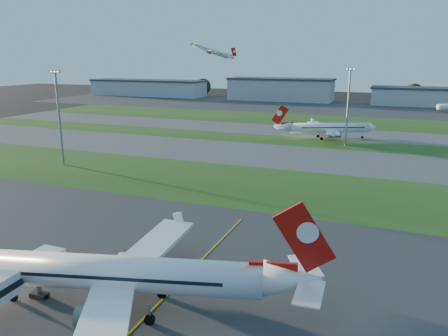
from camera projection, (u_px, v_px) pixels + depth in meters
The scene contains 21 objects.
ground at pixel (125, 295), 55.08m from camera, with size 700.00×700.00×0.00m, color black.
apron_near at pixel (125, 295), 55.08m from camera, with size 300.00×70.00×0.01m, color #333335.
grass_strip_a at pixel (252, 185), 101.98m from camera, with size 300.00×34.00×0.01m, color #234416.
taxiway_a at pixel (285, 156), 131.74m from camera, with size 300.00×32.00×0.01m, color #515154.
grass_strip_b at pixel (302, 142), 154.29m from camera, with size 300.00×18.00×0.01m, color #234416.
taxiway_b at pixel (313, 132), 174.13m from camera, with size 300.00×26.00×0.01m, color #515154.
grass_strip_c at pixel (326, 121), 203.90m from camera, with size 300.00×40.00×0.01m, color #234416.
apron_far at pixel (342, 108), 258.01m from camera, with size 400.00×80.00×0.01m, color #333335.
yellow_line at pixel (160, 303), 53.31m from camera, with size 0.25×60.00×0.02m, color gold.
airliner_parked at pixel (126, 275), 50.99m from camera, with size 39.72×33.34×12.66m.
airliner_taxiing at pixel (328, 128), 159.32m from camera, with size 33.52×28.55×11.20m.
airliner_departing at pixel (210, 51), 268.26m from camera, with size 26.20×22.33×8.78m.
light_mast_west at pixel (59, 112), 117.81m from camera, with size 3.20×0.70×25.80m.
light_mast_centre at pixel (348, 102), 143.51m from camera, with size 3.20×0.70×25.80m.
hangar_far_west at pixel (148, 88), 336.70m from camera, with size 91.80×23.00×12.20m.
hangar_west at pixel (281, 89), 299.13m from camera, with size 71.40×23.00×15.20m.
hangar_east at pixel (441, 97), 264.19m from camera, with size 81.60×23.00×11.20m.
tree_far_west at pixel (114, 85), 362.51m from camera, with size 11.00×11.00×12.00m.
tree_west at pixel (203, 86), 335.81m from camera, with size 12.10×12.10×13.20m.
tree_mid_west at pixel (320, 92), 300.63m from camera, with size 9.90×9.90×10.80m.
tree_mid_east at pixel (414, 93), 281.84m from camera, with size 11.55×11.55×12.60m.
Camera 1 is at (29.72, -41.42, 29.14)m, focal length 35.00 mm.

